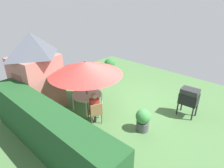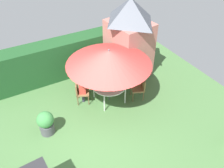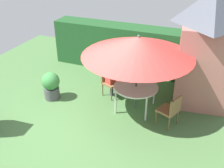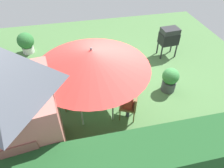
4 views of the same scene
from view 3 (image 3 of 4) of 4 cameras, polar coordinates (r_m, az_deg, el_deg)
The scene contains 9 objects.
ground_plane at distance 7.33m, azimuth -4.97°, elevation -7.90°, with size 11.00×11.00×0.00m, color #47703D.
hedge_backdrop at distance 9.78m, azimuth 4.02°, elevation 7.57°, with size 5.79×0.85×1.63m.
garden_shed at distance 7.96m, azimuth 19.52°, elevation 7.46°, with size 1.75×1.95×3.29m.
patio_table at distance 7.47m, azimuth 5.13°, elevation -0.84°, with size 1.25×1.25×0.74m.
patio_umbrella at distance 6.94m, azimuth 5.58°, elevation 7.98°, with size 2.97×2.97×2.23m.
chair_near_shed at distance 8.19m, azimuth -0.47°, elevation 0.88°, with size 0.61×0.61×0.90m.
chair_far_side at distance 7.00m, azimuth 12.46°, elevation -5.31°, with size 0.60×0.60×0.90m.
potted_plant_by_grill at distance 8.25m, azimuth -12.91°, elevation -0.20°, with size 0.54×0.54×0.86m.
person_in_red at distance 8.02m, azimuth -0.06°, elevation 2.32°, with size 0.36×0.41×1.26m.
Camera 3 is at (2.76, -5.17, 4.41)m, focal length 42.73 mm.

